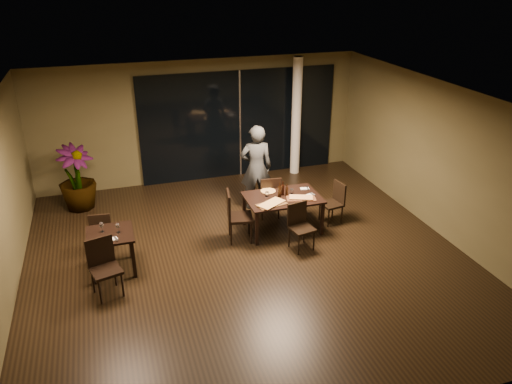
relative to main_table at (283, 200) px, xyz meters
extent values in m
plane|color=black|center=(-1.00, -0.80, -0.68)|extent=(8.00, 8.00, 0.00)
cube|color=brown|center=(-1.00, 3.25, 0.82)|extent=(8.00, 0.10, 3.00)
cube|color=brown|center=(-1.00, -4.85, 0.82)|extent=(8.00, 0.10, 3.00)
cube|color=brown|center=(3.05, -0.80, 0.82)|extent=(0.10, 8.00, 3.00)
cube|color=silver|center=(-1.00, -0.80, 2.34)|extent=(8.00, 8.00, 0.04)
cube|color=black|center=(0.00, 3.16, 0.67)|extent=(5.00, 0.06, 2.70)
cylinder|color=white|center=(1.40, 2.85, 0.82)|extent=(0.24, 0.24, 3.00)
cube|color=black|center=(0.00, 0.00, 0.05)|extent=(1.50, 1.00, 0.04)
cube|color=black|center=(-0.69, -0.44, -0.32)|extent=(0.06, 0.06, 0.71)
cube|color=black|center=(0.69, -0.44, -0.32)|extent=(0.06, 0.06, 0.71)
cube|color=black|center=(-0.69, 0.44, -0.32)|extent=(0.06, 0.06, 0.71)
cube|color=black|center=(0.69, 0.44, -0.32)|extent=(0.06, 0.06, 0.71)
cube|color=black|center=(-3.40, -0.50, 0.05)|extent=(0.80, 0.80, 0.04)
cube|color=black|center=(-3.74, -0.84, -0.32)|extent=(0.06, 0.06, 0.71)
cube|color=black|center=(-3.06, -0.84, -0.32)|extent=(0.06, 0.06, 0.71)
cube|color=black|center=(-3.74, -0.16, -0.32)|extent=(0.06, 0.06, 0.71)
cube|color=black|center=(-3.06, -0.16, -0.32)|extent=(0.06, 0.06, 0.71)
cube|color=black|center=(-0.07, 0.68, -0.22)|extent=(0.49, 0.49, 0.05)
cylinder|color=black|center=(0.13, 0.84, -0.45)|extent=(0.04, 0.04, 0.46)
cylinder|color=black|center=(-0.23, 0.88, -0.45)|extent=(0.04, 0.04, 0.46)
cylinder|color=black|center=(0.10, 0.48, -0.45)|extent=(0.04, 0.04, 0.46)
cylinder|color=black|center=(-0.27, 0.52, -0.45)|extent=(0.04, 0.04, 0.46)
cube|color=black|center=(-0.09, 0.48, 0.03)|extent=(0.45, 0.09, 0.51)
cube|color=black|center=(0.09, -0.82, -0.25)|extent=(0.49, 0.49, 0.05)
cylinder|color=black|center=(-0.05, -1.02, -0.46)|extent=(0.03, 0.03, 0.43)
cylinder|color=black|center=(0.29, -0.96, -0.46)|extent=(0.03, 0.03, 0.43)
cylinder|color=black|center=(-0.11, -0.68, -0.46)|extent=(0.03, 0.03, 0.43)
cylinder|color=black|center=(0.23, -0.62, -0.46)|extent=(0.03, 0.03, 0.43)
cube|color=black|center=(0.05, -0.63, -0.01)|extent=(0.42, 0.12, 0.48)
cube|color=black|center=(-0.94, -0.13, -0.18)|extent=(0.56, 0.56, 0.05)
cylinder|color=black|center=(-0.78, -0.36, -0.43)|extent=(0.04, 0.04, 0.49)
cylinder|color=black|center=(-0.71, 0.03, -0.43)|extent=(0.04, 0.04, 0.49)
cylinder|color=black|center=(-1.16, -0.29, -0.43)|extent=(0.04, 0.04, 0.49)
cylinder|color=black|center=(-1.10, 0.10, -0.43)|extent=(0.04, 0.04, 0.49)
cube|color=black|center=(-1.15, -0.09, 0.09)|extent=(0.13, 0.48, 0.55)
cube|color=black|center=(1.10, 0.01, -0.25)|extent=(0.47, 0.47, 0.05)
cylinder|color=black|center=(0.91, 0.15, -0.47)|extent=(0.03, 0.03, 0.42)
cylinder|color=black|center=(0.96, -0.18, -0.47)|extent=(0.03, 0.03, 0.42)
cylinder|color=black|center=(1.24, 0.20, -0.47)|extent=(0.03, 0.03, 0.42)
cylinder|color=black|center=(1.29, -0.13, -0.47)|extent=(0.03, 0.03, 0.42)
cube|color=black|center=(1.28, 0.04, -0.02)|extent=(0.10, 0.41, 0.47)
cube|color=black|center=(-3.54, 0.27, -0.27)|extent=(0.44, 0.44, 0.04)
cylinder|color=black|center=(-3.36, 0.41, -0.47)|extent=(0.03, 0.03, 0.40)
cylinder|color=black|center=(-3.68, 0.45, -0.47)|extent=(0.03, 0.03, 0.40)
cylinder|color=black|center=(-3.39, 0.09, -0.47)|extent=(0.03, 0.03, 0.40)
cylinder|color=black|center=(-3.71, 0.13, -0.47)|extent=(0.03, 0.03, 0.40)
cube|color=black|center=(-3.56, 0.09, -0.05)|extent=(0.40, 0.08, 0.45)
cube|color=black|center=(-3.52, -1.23, -0.21)|extent=(0.56, 0.56, 0.05)
cylinder|color=black|center=(-3.65, -1.46, -0.44)|extent=(0.04, 0.04, 0.47)
cylinder|color=black|center=(-3.29, -1.35, -0.44)|extent=(0.04, 0.04, 0.47)
cylinder|color=black|center=(-3.76, -1.10, -0.44)|extent=(0.04, 0.04, 0.47)
cylinder|color=black|center=(-3.40, -1.00, -0.44)|extent=(0.04, 0.04, 0.47)
cube|color=black|center=(-3.58, -1.03, 0.05)|extent=(0.45, 0.16, 0.52)
imported|color=#2E3033|center=(-0.20, 1.16, 0.29)|extent=(0.71, 0.53, 1.92)
imported|color=#184818|center=(-3.98, 2.32, 0.06)|extent=(1.12, 1.12, 1.46)
cube|color=#4C3018|center=(-0.34, -0.27, 0.08)|extent=(0.64, 0.42, 0.01)
cube|color=#4C2A18|center=(0.32, -0.19, 0.08)|extent=(0.63, 0.42, 0.01)
cylinder|color=#B53214|center=(-0.20, 0.33, 0.08)|extent=(0.30, 0.30, 0.01)
cylinder|color=white|center=(-0.29, 0.13, 0.12)|extent=(0.08, 0.08, 0.09)
cylinder|color=white|center=(0.23, 0.11, 0.12)|extent=(0.08, 0.08, 0.09)
cube|color=silver|center=(0.54, -0.10, 0.08)|extent=(0.20, 0.15, 0.01)
cube|color=white|center=(0.57, 0.22, 0.08)|extent=(0.20, 0.14, 0.01)
cube|color=white|center=(-3.37, -0.74, 0.08)|extent=(0.20, 0.15, 0.01)
camera|label=1|loc=(-3.25, -8.50, 4.35)|focal=35.00mm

